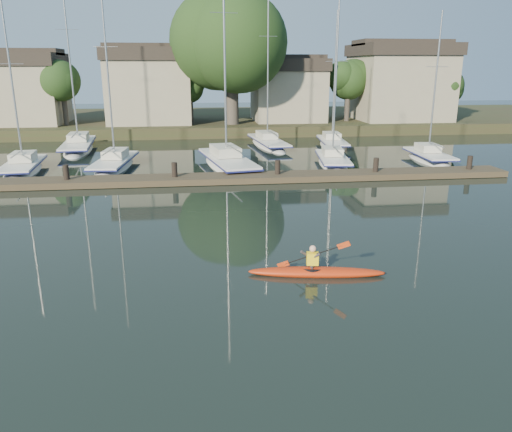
{
  "coord_description": "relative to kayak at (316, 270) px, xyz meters",
  "views": [
    {
      "loc": [
        -1.81,
        -14.51,
        6.48
      ],
      "look_at": [
        0.34,
        2.9,
        1.2
      ],
      "focal_mm": 35.0,
      "sensor_mm": 36.0,
      "label": 1
    }
  ],
  "objects": [
    {
      "name": "sailboat_4",
      "position": [
        12.86,
        18.96,
        -0.35
      ],
      "size": [
        2.34,
        6.73,
        11.27
      ],
      "rotation": [
        0.0,
        0.0,
        -0.05
      ],
      "color": "silver",
      "rests_on": "ground"
    },
    {
      "name": "sailboat_6",
      "position": [
        2.45,
        27.14,
        -0.35
      ],
      "size": [
        2.96,
        9.62,
        15.04
      ],
      "rotation": [
        0.0,
        0.0,
        0.1
      ],
      "color": "silver",
      "rests_on": "ground"
    },
    {
      "name": "sailboat_5",
      "position": [
        -13.04,
        26.99,
        -0.37
      ],
      "size": [
        3.13,
        9.68,
        15.75
      ],
      "rotation": [
        0.0,
        0.0,
        0.1
      ],
      "color": "silver",
      "rests_on": "ground"
    },
    {
      "name": "ground",
      "position": [
        -1.93,
        -0.03,
        -0.17
      ],
      "size": [
        160.0,
        160.0,
        0.0
      ],
      "primitive_type": "plane",
      "color": "black",
      "rests_on": "ground"
    },
    {
      "name": "shore",
      "position": [
        -0.32,
        40.26,
        3.06
      ],
      "size": [
        90.0,
        25.25,
        12.75
      ],
      "color": "#2A351A",
      "rests_on": "ground"
    },
    {
      "name": "sailboat_1",
      "position": [
        -9.08,
        19.1,
        -0.35
      ],
      "size": [
        2.77,
        8.24,
        13.22
      ],
      "rotation": [
        0.0,
        0.0,
        -0.1
      ],
      "color": "silver",
      "rests_on": "ground"
    },
    {
      "name": "sailboat_2",
      "position": [
        -1.6,
        18.34,
        -0.38
      ],
      "size": [
        4.13,
        10.29,
        16.6
      ],
      "rotation": [
        0.0,
        0.0,
        0.18
      ],
      "color": "silver",
      "rests_on": "ground"
    },
    {
      "name": "sailboat_7",
      "position": [
        7.79,
        26.33,
        -0.35
      ],
      "size": [
        2.68,
        7.55,
        11.92
      ],
      "rotation": [
        0.0,
        0.0,
        -0.1
      ],
      "color": "silver",
      "rests_on": "ground"
    },
    {
      "name": "sailboat_3",
      "position": [
        5.67,
        18.5,
        -0.35
      ],
      "size": [
        2.94,
        7.51,
        11.79
      ],
      "rotation": [
        0.0,
        0.0,
        -0.14
      ],
      "color": "silver",
      "rests_on": "ground"
    },
    {
      "name": "sailboat_0",
      "position": [
        -14.71,
        18.49,
        -0.36
      ],
      "size": [
        2.7,
        7.45,
        11.57
      ],
      "rotation": [
        0.0,
        0.0,
        0.09
      ],
      "color": "silver",
      "rests_on": "ground"
    },
    {
      "name": "kayak",
      "position": [
        0.0,
        0.0,
        0.0
      ],
      "size": [
        4.48,
        1.28,
        1.42
      ],
      "rotation": [
        0.0,
        0.0,
        -0.15
      ],
      "color": "#B03C0D",
      "rests_on": "ground"
    },
    {
      "name": "dock",
      "position": [
        -1.93,
        13.97,
        0.03
      ],
      "size": [
        34.0,
        2.0,
        1.8
      ],
      "color": "#433826",
      "rests_on": "ground"
    }
  ]
}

